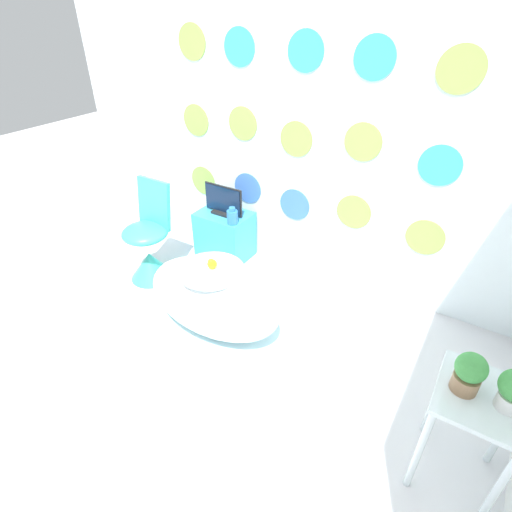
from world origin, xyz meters
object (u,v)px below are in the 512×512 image
tv (223,202)px  vase (232,217)px  bathtub (213,297)px  potted_plant_left (469,372)px  chair (149,249)px

tv → vase: size_ratio=2.53×
bathtub → potted_plant_left: size_ratio=5.14×
chair → tv: chair is taller
chair → vase: chair is taller
bathtub → potted_plant_left: bearing=-8.8°
tv → potted_plant_left: potted_plant_left is taller
vase → chair: bearing=-135.1°
chair → potted_plant_left: bearing=-10.5°
bathtub → tv: tv is taller
tv → potted_plant_left: 2.27m
bathtub → potted_plant_left: potted_plant_left is taller
chair → potted_plant_left: 2.41m
bathtub → vase: vase is taller
chair → tv: (0.32, 0.59, 0.26)m
tv → vase: bearing=-32.7°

